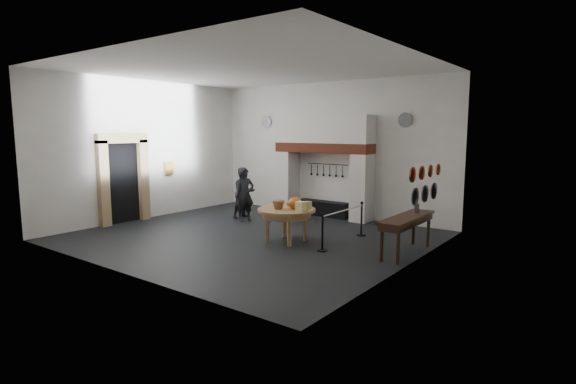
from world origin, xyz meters
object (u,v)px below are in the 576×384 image
Objects in this scene: iron_range at (324,208)px; visitor_far at (244,193)px; barrier_post_far at (361,220)px; visitor_near at (245,195)px; work_table at (286,210)px; barrier_post_near at (322,233)px; side_table at (407,217)px.

visitor_far reaches higher than iron_range.
visitor_far is at bearing -179.48° from barrier_post_far.
barrier_post_far is at bearing -60.91° from visitor_near.
work_table is at bearing -72.51° from iron_range.
visitor_near is at bearing -122.55° from visitor_far.
work_table is 3.51m from visitor_far.
barrier_post_near reaches higher than work_table.
side_table reaches higher than work_table.
side_table is 2.01m from barrier_post_far.
visitor_far is 0.76× the size of side_table.
visitor_far is 1.87× the size of barrier_post_far.
iron_range is 2.76m from visitor_far.
barrier_post_far reaches higher than iron_range.
barrier_post_near is at bearing -89.01° from visitor_near.
visitor_far is (-1.92, -1.89, 0.59)m from iron_range.
side_table is at bearing 14.57° from work_table.
visitor_far reaches higher than barrier_post_far.
barrier_post_near is at bearing -101.96° from visitor_far.
barrier_post_far is (-1.70, 0.99, -0.42)m from side_table.
side_table is at bearing -72.93° from visitor_near.
visitor_near is 5.65m from side_table.
iron_range is 1.13× the size of visitor_far.
work_table is 2.97m from visitor_near.
side_table is (6.02, -0.95, 0.03)m from visitor_far.
barrier_post_far is at bearing 90.00° from barrier_post_near.
work_table is 0.68× the size of side_table.
iron_range is 3.84m from work_table.
visitor_near reaches higher than barrier_post_far.
iron_range is 2.11× the size of barrier_post_near.
iron_range is 5.03m from side_table.
visitor_far is (-3.06, 1.72, 0.00)m from work_table.
visitor_far reaches higher than work_table.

